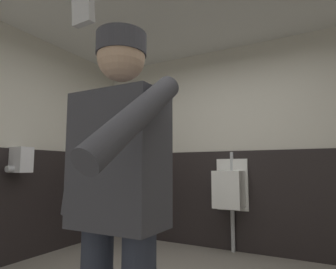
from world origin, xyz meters
TOP-DOWN VIEW (x-y plane):
  - wall_back at (0.00, 1.95)m, footprint 4.82×0.12m
  - wainscot_band_back at (0.00, 1.87)m, footprint 4.22×0.03m
  - urinal_solo at (-0.09, 1.73)m, footprint 0.40×0.34m
  - person at (0.17, -0.81)m, footprint 0.62×0.60m
  - cell_phone at (0.45, -1.31)m, footprint 0.06×0.03m
  - hand_dryer at (-1.99, 0.19)m, footprint 0.24×0.23m

SIDE VIEW (x-z plane):
  - wainscot_band_back at x=0.00m, z-range 0.00..1.25m
  - urinal_solo at x=-0.09m, z-range 0.16..1.40m
  - person at x=0.17m, z-range 0.14..1.78m
  - hand_dryer at x=-1.99m, z-range 0.98..1.26m
  - wall_back at x=0.00m, z-range 0.00..2.66m
  - cell_phone at x=0.45m, z-range 1.39..1.50m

